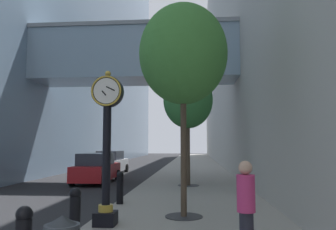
% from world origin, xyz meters
% --- Properties ---
extents(ground_plane, '(110.00, 110.00, 0.00)m').
position_xyz_m(ground_plane, '(0.00, 27.00, 0.00)').
color(ground_plane, '#262628').
rests_on(ground_plane, ground).
extents(sidewalk_right, '(5.57, 80.00, 0.14)m').
position_xyz_m(sidewalk_right, '(2.78, 30.00, 0.07)').
color(sidewalk_right, '#9E998E').
rests_on(sidewalk_right, ground).
extents(building_block_right, '(9.00, 80.00, 28.86)m').
position_xyz_m(building_block_right, '(10.07, 30.00, 14.43)').
color(building_block_right, '#B7B2A8').
rests_on(building_block_right, ground).
extents(street_clock, '(0.84, 0.55, 4.09)m').
position_xyz_m(street_clock, '(0.56, 6.78, 2.38)').
color(street_clock, black).
rests_on(street_clock, sidewalk_right).
extents(bollard_second, '(0.26, 0.26, 1.14)m').
position_xyz_m(bollard_second, '(0.23, 5.45, 0.74)').
color(bollard_second, black).
rests_on(bollard_second, sidewalk_right).
extents(bollard_fourth, '(0.26, 0.26, 1.14)m').
position_xyz_m(bollard_fourth, '(0.23, 9.88, 0.74)').
color(bollard_fourth, black).
rests_on(bollard_fourth, sidewalk_right).
extents(street_tree_near, '(2.68, 2.68, 6.39)m').
position_xyz_m(street_tree_near, '(2.57, 7.98, 4.97)').
color(street_tree_near, '#333335').
rests_on(street_tree_near, sidewalk_right).
extents(street_tree_mid_near, '(2.59, 2.59, 5.92)m').
position_xyz_m(street_tree_mid_near, '(2.57, 15.25, 4.55)').
color(street_tree_mid_near, '#333335').
rests_on(street_tree_mid_near, sidewalk_right).
extents(pedestrian_walking, '(0.48, 0.48, 1.79)m').
position_xyz_m(pedestrian_walking, '(3.85, 4.52, 1.10)').
color(pedestrian_walking, '#23232D').
rests_on(pedestrian_walking, sidewalk_right).
extents(car_white_near, '(1.99, 4.65, 1.75)m').
position_xyz_m(car_white_near, '(-3.59, 23.36, 0.84)').
color(car_white_near, silver).
rests_on(car_white_near, ground).
extents(car_red_mid, '(2.05, 4.70, 1.74)m').
position_xyz_m(car_red_mid, '(-2.85, 17.23, 0.84)').
color(car_red_mid, '#AD191E').
rests_on(car_red_mid, ground).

